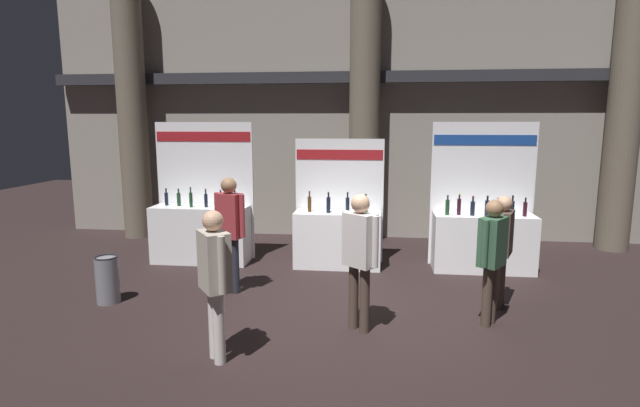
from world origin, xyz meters
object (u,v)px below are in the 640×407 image
(exhibitor_booth_1, at_px, (338,234))
(visitor_3, at_px, (502,241))
(visitor_1, at_px, (230,225))
(visitor_5, at_px, (360,250))
(exhibitor_booth_0, at_px, (202,227))
(trash_bin, at_px, (107,279))
(visitor_7, at_px, (492,252))
(visitor_4, at_px, (215,272))
(exhibitor_booth_2, at_px, (483,235))

(exhibitor_booth_1, height_order, visitor_3, exhibitor_booth_1)
(visitor_1, distance_m, visitor_3, 3.92)
(visitor_1, distance_m, visitor_5, 2.30)
(exhibitor_booth_1, bearing_deg, exhibitor_booth_0, 179.78)
(exhibitor_booth_0, bearing_deg, visitor_1, -56.87)
(trash_bin, relative_size, visitor_3, 0.43)
(exhibitor_booth_0, xyz_separation_m, visitor_1, (1.04, -1.59, 0.41))
(visitor_7, bearing_deg, visitor_5, 137.85)
(trash_bin, bearing_deg, visitor_4, -35.41)
(exhibitor_booth_0, xyz_separation_m, visitor_5, (3.02, -2.75, 0.39))
(visitor_4, bearing_deg, trash_bin, 17.87)
(visitor_5, relative_size, visitor_7, 1.06)
(exhibitor_booth_0, bearing_deg, visitor_5, -42.29)
(exhibitor_booth_2, bearing_deg, trash_bin, -158.34)
(visitor_4, bearing_deg, exhibitor_booth_2, -80.12)
(visitor_1, bearing_deg, visitor_4, -59.90)
(exhibitor_booth_0, distance_m, visitor_7, 5.26)
(exhibitor_booth_1, bearing_deg, visitor_5, -79.95)
(exhibitor_booth_2, xyz_separation_m, visitor_5, (-2.05, -2.79, 0.40))
(exhibitor_booth_2, xyz_separation_m, visitor_7, (-0.40, -2.43, 0.34))
(visitor_5, height_order, visitor_7, visitor_5)
(exhibitor_booth_0, distance_m, exhibitor_booth_2, 5.08)
(visitor_3, bearing_deg, visitor_5, -40.49)
(exhibitor_booth_1, distance_m, trash_bin, 3.85)
(visitor_1, xyz_separation_m, visitor_5, (1.99, -1.16, -0.02))
(exhibitor_booth_1, xyz_separation_m, visitor_7, (2.14, -2.39, 0.37))
(exhibitor_booth_2, relative_size, visitor_5, 1.50)
(exhibitor_booth_2, relative_size, visitor_3, 1.63)
(exhibitor_booth_1, xyz_separation_m, visitor_5, (0.49, -2.74, 0.44))
(visitor_5, bearing_deg, exhibitor_booth_0, 177.09)
(visitor_4, bearing_deg, visitor_7, -103.86)
(exhibitor_booth_1, relative_size, visitor_7, 1.40)
(exhibitor_booth_2, relative_size, trash_bin, 3.75)
(trash_bin, xyz_separation_m, visitor_7, (5.28, -0.18, 0.62))
(visitor_3, height_order, visitor_4, visitor_4)
(exhibitor_booth_1, distance_m, visitor_4, 3.88)
(exhibitor_booth_2, bearing_deg, visitor_3, -93.92)
(exhibitor_booth_0, bearing_deg, visitor_7, -27.14)
(exhibitor_booth_1, bearing_deg, trash_bin, -144.91)
(exhibitor_booth_1, distance_m, visitor_3, 2.99)
(exhibitor_booth_0, bearing_deg, trash_bin, -105.28)
(trash_bin, bearing_deg, visitor_3, 4.91)
(exhibitor_booth_0, xyz_separation_m, exhibitor_booth_2, (5.08, 0.04, -0.01))
(visitor_1, relative_size, visitor_3, 1.11)
(exhibitor_booth_0, height_order, trash_bin, exhibitor_booth_0)
(visitor_1, xyz_separation_m, visitor_7, (3.64, -0.81, -0.08))
(exhibitor_booth_0, height_order, visitor_3, exhibitor_booth_0)
(visitor_1, height_order, visitor_3, visitor_1)
(visitor_5, bearing_deg, visitor_4, -107.70)
(exhibitor_booth_0, bearing_deg, visitor_3, -19.35)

